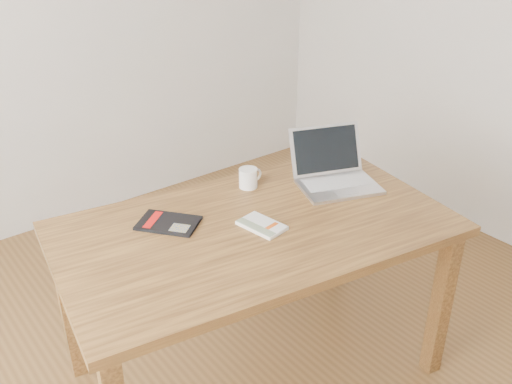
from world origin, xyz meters
TOP-DOWN VIEW (x-y plane):
  - room at (-0.07, 0.00)m, footprint 4.04×4.04m
  - desk at (0.16, 0.19)m, footprint 1.62×1.09m
  - white_guidebook at (0.17, 0.16)m, footprint 0.14×0.19m
  - black_guidebook at (-0.11, 0.40)m, footprint 0.26×0.27m
  - laptop at (0.65, 0.26)m, footprint 0.42×0.42m
  - coffee_mug at (0.33, 0.46)m, footprint 0.12×0.08m

SIDE VIEW (x-z plane):
  - desk at x=0.16m, z-range 0.29..1.04m
  - black_guidebook at x=-0.11m, z-range 0.75..0.76m
  - white_guidebook at x=0.17m, z-range 0.75..0.76m
  - coffee_mug at x=0.33m, z-range 0.75..0.84m
  - laptop at x=0.65m, z-range 0.69..0.91m
  - room at x=-0.07m, z-range 0.01..2.71m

